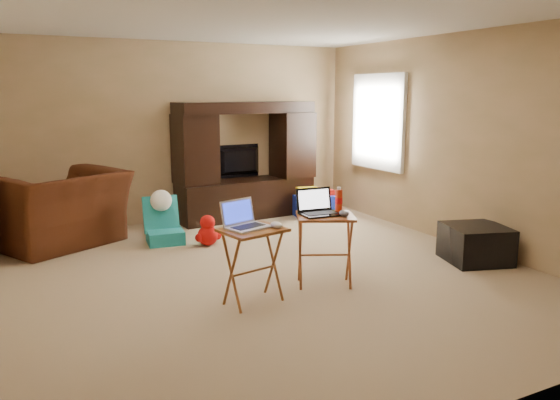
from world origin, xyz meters
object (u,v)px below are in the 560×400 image
child_rocker (165,220)px  mouse_left (276,225)px  entertainment_center (246,161)px  water_bottle (339,201)px  laptop_left (248,215)px  laptop_right (321,202)px  plush_toy (208,230)px  ottoman (476,244)px  push_toy (315,202)px  tray_table_left (253,266)px  tray_table_right (325,250)px  recliner (58,209)px  television (241,161)px  mouse_right (344,213)px

child_rocker → mouse_left: size_ratio=4.19×
entertainment_center → water_bottle: bearing=-100.2°
laptop_left → laptop_right: bearing=-10.5°
plush_toy → ottoman: ottoman is taller
entertainment_center → child_rocker: size_ratio=3.61×
child_rocker → push_toy: size_ratio=0.94×
push_toy → laptop_right: bearing=-109.5°
laptop_right → mouse_left: 0.60m
tray_table_left → child_rocker: bearing=82.1°
tray_table_right → tray_table_left: bearing=-147.7°
entertainment_center → recliner: 2.65m
laptop_left → laptop_right: 0.78m
entertainment_center → laptop_right: 3.02m
mouse_left → water_bottle: 0.84m
tray_table_right → water_bottle: bearing=47.0°
entertainment_center → water_bottle: size_ratio=9.72×
child_rocker → laptop_right: (0.91, -2.13, 0.52)m
television → ottoman: (1.35, -3.31, -0.61)m
recliner → plush_toy: 1.80m
mouse_left → television: bearing=71.8°
recliner → laptop_right: bearing=100.8°
tray_table_left → laptop_left: 0.46m
push_toy → laptop_right: (-1.45, -2.52, 0.58)m
television → ottoman: bearing=108.7°
entertainment_center → mouse_left: (-1.10, -3.16, -0.14)m
child_rocker → laptop_right: 2.37m
tray_table_right → recliner: bearing=153.6°
recliner → tray_table_right: 3.37m
television → tray_table_right: 3.26m
laptop_right → mouse_right: size_ratio=2.58×
child_rocker → mouse_right: 2.55m
television → laptop_right: bearing=76.7°
recliner → push_toy: size_ratio=2.27×
television → recliner: (-2.60, -0.54, -0.36)m
television → plush_toy: bearing=49.8°
recliner → laptop_right: (2.05, -2.62, 0.36)m
push_toy → ottoman: push_toy is taller
laptop_left → water_bottle: laptop_left is taller
tray_table_right → mouse_left: size_ratio=5.06×
push_toy → mouse_right: 2.99m
ottoman → mouse_right: (-1.72, -0.00, 0.52)m
entertainment_center → plush_toy: (-1.03, -1.18, -0.65)m
tray_table_right → mouse_right: mouse_right is taller
recliner → ottoman: recliner is taller
plush_toy → water_bottle: 1.97m
push_toy → tray_table_right: 2.91m
laptop_right → water_bottle: (0.24, 0.06, -0.01)m
laptop_left → mouse_right: 0.95m
recliner → tray_table_left: bearing=88.2°
tray_table_right → laptop_right: 0.46m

